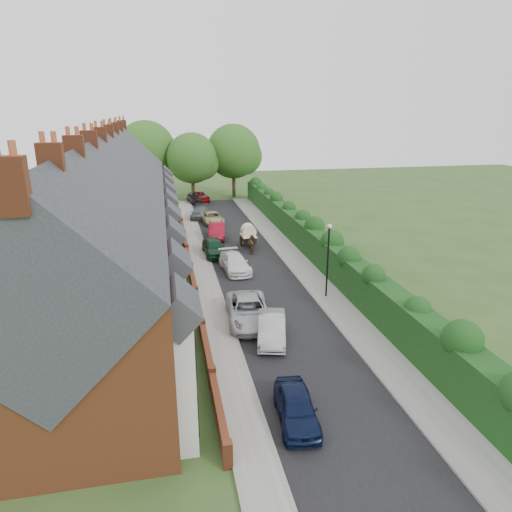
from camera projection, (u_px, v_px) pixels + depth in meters
The scene contains 25 objects.
ground at pixel (294, 328), 26.72m from camera, with size 140.00×140.00×0.00m, color #2D4C1E.
road at pixel (250, 268), 36.88m from camera, with size 6.00×58.00×0.02m, color black.
pavement_hedge_side at pixel (299, 264), 37.64m from camera, with size 2.20×58.00×0.12m, color gray.
pavement_house_side at pixel (203, 270), 36.13m from camera, with size 1.70×58.00×0.12m, color gray.
kerb_hedge_side at pixel (287, 265), 37.44m from camera, with size 0.18×58.00×0.13m, color gray.
kerb_house_side at pixel (213, 270), 36.28m from camera, with size 0.18×58.00×0.13m, color gray.
hedge at pixel (321, 245), 37.51m from camera, with size 2.10×58.00×2.85m.
terrace_row at pixel (111, 223), 32.59m from camera, with size 9.05×40.50×11.50m.
garden_wall_row at pixel (191, 271), 34.89m from camera, with size 0.35×40.35×1.10m.
lamppost at pixel (328, 251), 30.08m from camera, with size 0.32×0.32×5.16m.
tree_far_left at pixel (194, 159), 61.82m from camera, with size 7.14×6.80×9.29m.
tree_far_right at pixel (236, 153), 64.64m from camera, with size 7.98×7.60×10.31m.
tree_far_back at pixel (150, 151), 63.21m from camera, with size 8.40×8.00×10.82m.
car_navy at pixel (296, 407), 18.61m from camera, with size 1.55×3.86×1.32m, color black.
car_silver_a at pixel (272, 328), 25.26m from camera, with size 1.47×4.22×1.39m, color #A7A7AB.
car_silver_b at pixel (248, 310), 27.33m from camera, with size 2.46×5.33×1.48m, color silver.
car_white at pixel (235, 263), 35.97m from camera, with size 1.88×4.63×1.34m, color white.
car_green at pixel (214, 247), 39.79m from camera, with size 1.77×4.40×1.50m, color #10351F.
car_red at pixel (217, 231), 45.20m from camera, with size 1.56×4.47×1.47m, color maroon.
car_beige at pixel (212, 218), 50.96m from camera, with size 2.11×4.57×1.27m, color #BFB88A.
car_grey at pixel (200, 213), 53.35m from camera, with size 1.87×4.60×1.33m, color #55585D.
car_black at pixel (194, 198), 61.94m from camera, with size 1.55×3.86×1.32m, color black.
horse at pixel (252, 245), 40.52m from camera, with size 0.81×1.77×1.50m, color #50361D.
horse_cart at pixel (248, 234), 42.15m from camera, with size 1.36×3.00×2.16m.
car_extra_far at pixel (199, 197), 62.89m from camera, with size 2.28×4.94×1.37m, color maroon.
Camera 1 is at (-7.00, -23.18, 12.28)m, focal length 32.00 mm.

